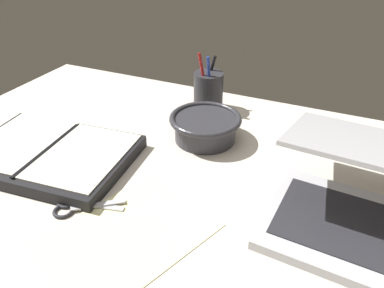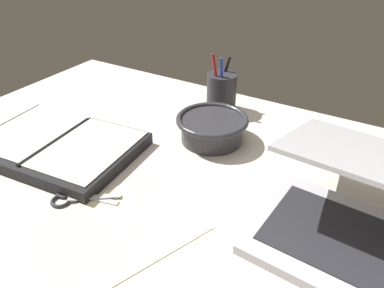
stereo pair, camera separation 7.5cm
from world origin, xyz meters
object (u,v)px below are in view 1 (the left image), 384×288
at_px(planner, 51,153).
at_px(bowl, 205,126).
at_px(pen_cup, 208,91).
at_px(laptop, 367,202).
at_px(scissors, 74,206).

bearing_deg(planner, bowl, 33.07).
bearing_deg(planner, pen_cup, 54.27).
height_order(laptop, bowl, laptop).
height_order(laptop, scissors, laptop).
xyz_separation_m(bowl, scissors, (-0.13, -0.33, -0.03)).
xyz_separation_m(laptop, planner, (-0.64, -0.06, -0.04)).
height_order(pen_cup, scissors, pen_cup).
bearing_deg(scissors, bowl, 43.24).
bearing_deg(bowl, planner, -141.54).
bearing_deg(laptop, pen_cup, 146.86).
height_order(bowl, planner, bowl).
bearing_deg(pen_cup, bowl, -70.28).
distance_m(pen_cup, scissors, 0.49).
bearing_deg(scissors, laptop, -6.23).
distance_m(laptop, planner, 0.64).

